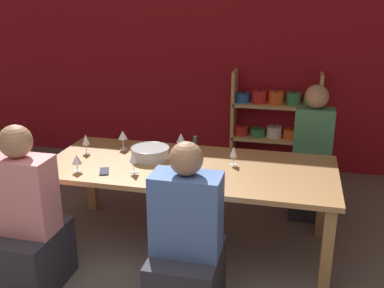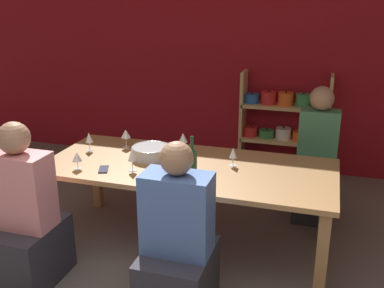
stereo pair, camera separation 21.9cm
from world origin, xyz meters
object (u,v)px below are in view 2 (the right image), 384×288
object	(u,v)px
wine_bottle_green	(192,162)
wine_glass_white_d	(183,138)
dining_table	(188,174)
wine_glass_white_a	(180,168)
person_near_a	(178,253)
person_near_b	(25,226)
wine_glass_white_b	(126,134)
wine_glass_red_b	(89,138)
wine_glass_red_a	(77,157)
person_far_a	(315,170)
wine_glass_white_c	(132,156)
wine_glass_red_c	(233,153)
shelf_unit	(283,132)
cell_phone	(104,169)
mixing_bowl	(151,152)

from	to	relation	value
wine_bottle_green	wine_glass_white_d	bearing A→B (deg)	114.13
dining_table	wine_glass_white_a	world-z (taller)	wine_glass_white_a
person_near_a	person_near_b	size ratio (longest dim) A/B	0.98
wine_glass_white_b	wine_glass_red_b	distance (m)	0.32
wine_glass_red_a	person_near_a	bearing A→B (deg)	-25.93
wine_glass_white_b	person_far_a	distance (m)	1.79
wine_glass_white_c	wine_glass_white_d	size ratio (longest dim) A/B	1.18
wine_glass_red_b	wine_glass_red_c	bearing A→B (deg)	0.50
wine_glass_white_a	wine_glass_red_b	xyz separation A→B (m)	(-1.00, 0.45, -0.01)
shelf_unit	cell_phone	size ratio (longest dim) A/B	7.32
dining_table	wine_glass_red_c	world-z (taller)	wine_glass_red_c
wine_glass_red_c	person_far_a	bearing A→B (deg)	49.16
dining_table	mixing_bowl	world-z (taller)	mixing_bowl
wine_glass_red_a	wine_glass_white_d	world-z (taller)	wine_glass_white_d
person_near_b	cell_phone	bearing A→B (deg)	55.46
dining_table	wine_glass_red_b	distance (m)	0.97
wine_bottle_green	wine_glass_white_d	world-z (taller)	wine_bottle_green
dining_table	wine_glass_white_b	bearing A→B (deg)	158.72
wine_glass_red_b	wine_glass_red_c	size ratio (longest dim) A/B	1.08
shelf_unit	wine_glass_white_b	distance (m)	2.04
cell_phone	person_far_a	xyz separation A→B (m)	(1.60, 1.13, -0.25)
person_near_a	wine_glass_white_b	bearing A→B (deg)	128.48
mixing_bowl	wine_glass_white_d	size ratio (longest dim) A/B	2.14
wine_bottle_green	wine_glass_white_c	world-z (taller)	wine_bottle_green
wine_glass_white_b	person_near_a	xyz separation A→B (m)	(0.86, -1.08, -0.42)
mixing_bowl	wine_glass_white_d	distance (m)	0.34
wine_glass_red_c	person_near_a	bearing A→B (deg)	-99.94
dining_table	wine_glass_red_b	world-z (taller)	wine_glass_red_b
shelf_unit	wine_bottle_green	xyz separation A→B (m)	(-0.46, -2.09, 0.34)
wine_glass_white_b	person_near_b	bearing A→B (deg)	-105.60
wine_glass_red_c	person_far_a	size ratio (longest dim) A/B	0.12
wine_glass_white_b	person_near_a	distance (m)	1.44
wine_glass_red_b	person_near_a	world-z (taller)	person_near_a
wine_glass_red_c	cell_phone	xyz separation A→B (m)	(-0.96, -0.39, -0.10)
wine_glass_white_d	person_near_b	bearing A→B (deg)	-124.61
wine_glass_white_d	wine_glass_red_b	bearing A→B (deg)	-161.14
wine_glass_white_b	person_near_a	bearing A→B (deg)	-51.52
wine_glass_white_c	person_near_a	distance (m)	0.91
mixing_bowl	wine_glass_red_b	size ratio (longest dim) A/B	1.98
shelf_unit	wine_glass_red_c	bearing A→B (deg)	-97.31
wine_glass_red_b	person_far_a	size ratio (longest dim) A/B	0.13
wine_glass_white_d	wine_glass_white_a	bearing A→B (deg)	-73.27
mixing_bowl	wine_glass_white_c	xyz separation A→B (m)	(-0.03, -0.32, 0.07)
wine_glass_red_a	person_near_b	world-z (taller)	person_near_b
wine_glass_white_d	person_near_a	bearing A→B (deg)	-73.49
wine_bottle_green	wine_glass_red_a	bearing A→B (deg)	-174.75
wine_glass_red_a	person_near_b	xyz separation A→B (m)	(-0.16, -0.50, -0.37)
wine_glass_red_b	person_near_a	distance (m)	1.51
mixing_bowl	wine_glass_white_a	xyz separation A→B (m)	(0.41, -0.44, 0.07)
person_near_a	dining_table	bearing A→B (deg)	102.78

